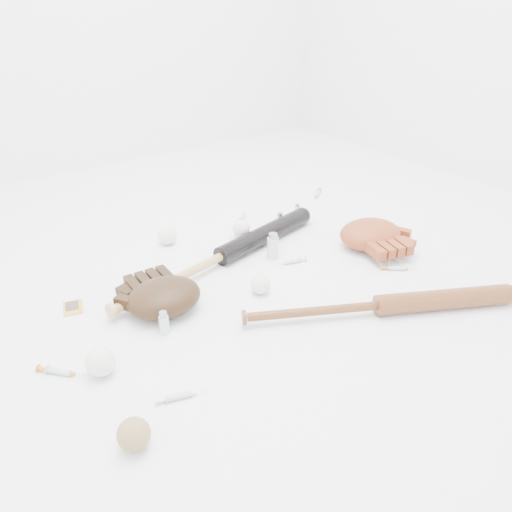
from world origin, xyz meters
TOP-DOWN VIEW (x-y plane):
  - bat_dark at (-0.04, 0.15)m, footprint 1.00×0.28m
  - bat_wood at (0.19, -0.40)m, footprint 0.83×0.47m
  - glove_dark at (-0.34, 0.01)m, footprint 0.29×0.29m
  - glove_tan at (0.51, -0.07)m, footprint 0.36×0.36m
  - trading_card at (-0.57, 0.19)m, footprint 0.08×0.09m
  - pedestal at (0.11, 0.24)m, footprint 0.07×0.07m
  - baseball_on_pedestal at (0.11, 0.24)m, footprint 0.07×0.07m
  - baseball_left at (-0.61, -0.16)m, footprint 0.08×0.08m
  - baseball_upper at (-0.12, 0.41)m, footprint 0.07×0.07m
  - baseball_mid at (-0.04, -0.09)m, footprint 0.07×0.07m
  - baseball_aged at (-0.63, -0.43)m, footprint 0.07×0.07m
  - syringe_0 at (-0.49, -0.36)m, footprint 0.14×0.06m
  - syringe_1 at (0.18, 0.00)m, footprint 0.13×0.06m
  - syringe_2 at (0.25, 0.43)m, footprint 0.14×0.14m
  - syringe_3 at (0.45, -0.26)m, footprint 0.11×0.10m
  - syringe_4 at (0.70, 0.45)m, footprint 0.13×0.11m
  - syringe_5 at (-0.70, -0.09)m, footprint 0.12×0.13m
  - vial_0 at (0.46, 0.31)m, footprint 0.02×0.02m
  - vial_1 at (0.43, 0.27)m, footprint 0.02×0.02m
  - vial_2 at (0.32, 0.26)m, footprint 0.03×0.03m
  - vial_3 at (0.14, 0.08)m, footprint 0.04×0.04m
  - vial_4 at (-0.39, -0.10)m, footprint 0.03×0.03m

SIDE VIEW (x-z plane):
  - trading_card at x=-0.57m, z-range 0.00..0.00m
  - syringe_3 at x=0.45m, z-range 0.00..0.02m
  - syringe_1 at x=0.18m, z-range 0.00..0.02m
  - syringe_0 at x=-0.49m, z-range 0.00..0.02m
  - syringe_4 at x=0.70m, z-range 0.00..0.02m
  - syringe_5 at x=-0.70m, z-range 0.00..0.02m
  - syringe_2 at x=0.25m, z-range 0.00..0.02m
  - pedestal at x=0.11m, z-range 0.00..0.04m
  - vial_1 at x=0.43m, z-range 0.00..0.06m
  - vial_0 at x=0.46m, z-range 0.00..0.06m
  - bat_wood at x=0.19m, z-range 0.00..0.07m
  - baseball_mid at x=-0.04m, z-range 0.00..0.07m
  - baseball_upper at x=-0.12m, z-range 0.00..0.07m
  - vial_4 at x=-0.39m, z-range 0.00..0.07m
  - bat_dark at x=-0.04m, z-range 0.00..0.07m
  - vial_2 at x=0.32m, z-range 0.00..0.07m
  - baseball_aged at x=-0.63m, z-range 0.00..0.07m
  - baseball_left at x=-0.61m, z-range 0.00..0.08m
  - vial_3 at x=0.14m, z-range 0.00..0.10m
  - glove_dark at x=-0.34m, z-range 0.00..0.10m
  - glove_tan at x=0.51m, z-range 0.00..0.11m
  - baseball_on_pedestal at x=0.11m, z-range 0.04..0.11m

